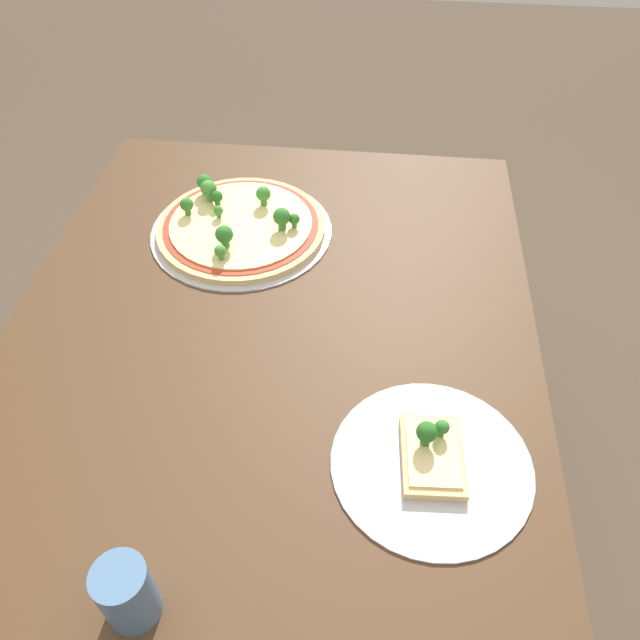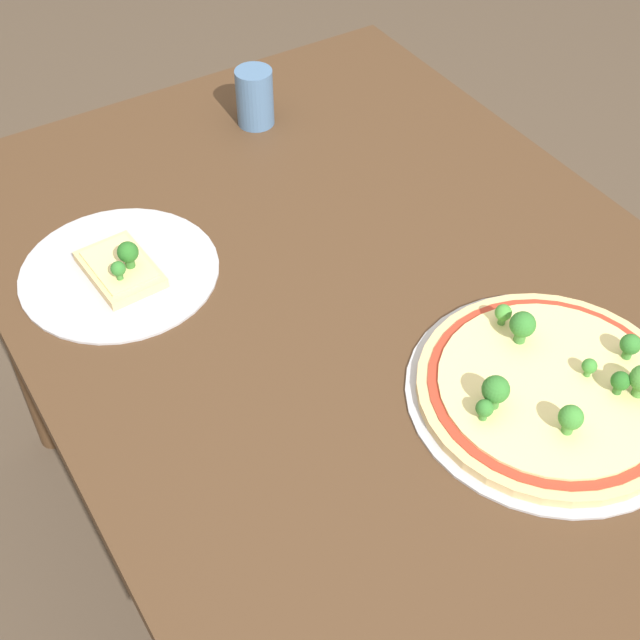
# 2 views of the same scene
# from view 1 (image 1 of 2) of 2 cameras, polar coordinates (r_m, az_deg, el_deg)

# --- Properties ---
(ground_plane) EXTENTS (8.00, 8.00, 0.00)m
(ground_plane) POSITION_cam_1_polar(r_m,az_deg,el_deg) (1.74, -3.31, -19.20)
(ground_plane) COLOR brown
(dining_table) EXTENTS (1.31, 0.95, 0.76)m
(dining_table) POSITION_cam_1_polar(r_m,az_deg,el_deg) (1.17, -4.68, -5.14)
(dining_table) COLOR #4C331E
(dining_table) RESTS_ON ground_plane
(pizza_tray_whole) EXTENTS (0.38, 0.38, 0.07)m
(pizza_tray_whole) POSITION_cam_1_polar(r_m,az_deg,el_deg) (1.33, -7.28, 8.58)
(pizza_tray_whole) COLOR #B7B7BC
(pizza_tray_whole) RESTS_ON dining_table
(pizza_tray_slice) EXTENTS (0.30, 0.30, 0.07)m
(pizza_tray_slice) POSITION_cam_1_polar(r_m,az_deg,el_deg) (0.96, 10.18, -12.38)
(pizza_tray_slice) COLOR #B7B7BC
(pizza_tray_slice) RESTS_ON dining_table
(drinking_cup) EXTENTS (0.07, 0.07, 0.11)m
(drinking_cup) POSITION_cam_1_polar(r_m,az_deg,el_deg) (0.84, -17.23, -22.75)
(drinking_cup) COLOR #4C7099
(drinking_cup) RESTS_ON dining_table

